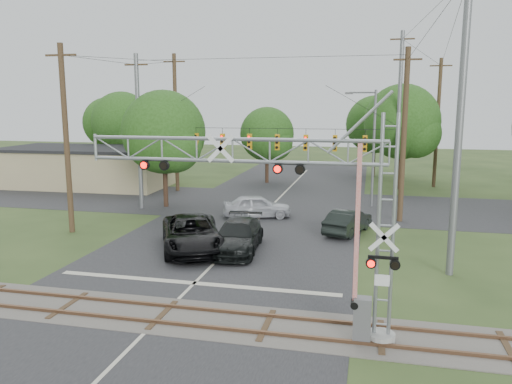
% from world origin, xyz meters
% --- Properties ---
extents(ground, '(160.00, 160.00, 0.00)m').
position_xyz_m(ground, '(0.00, 0.00, 0.00)').
color(ground, '#2F431F').
rests_on(ground, ground).
extents(road_main, '(14.00, 90.00, 0.02)m').
position_xyz_m(road_main, '(0.00, 10.00, 0.01)').
color(road_main, '#262628').
rests_on(road_main, ground).
extents(road_cross, '(90.00, 12.00, 0.02)m').
position_xyz_m(road_cross, '(0.00, 24.00, 0.01)').
color(road_cross, '#262628').
rests_on(road_cross, ground).
extents(railroad_track, '(90.00, 3.20, 0.17)m').
position_xyz_m(railroad_track, '(0.00, 2.00, 0.03)').
color(railroad_track, '#544F49').
rests_on(railroad_track, ground).
extents(crossing_gantry, '(10.76, 0.97, 7.60)m').
position_xyz_m(crossing_gantry, '(4.81, 1.63, 4.67)').
color(crossing_gantry, gray).
rests_on(crossing_gantry, ground).
extents(traffic_signal_span, '(19.34, 0.36, 11.50)m').
position_xyz_m(traffic_signal_span, '(0.85, 20.00, 5.64)').
color(traffic_signal_span, slate).
rests_on(traffic_signal_span, ground).
extents(pickup_black, '(5.48, 7.27, 1.83)m').
position_xyz_m(pickup_black, '(-1.92, 10.41, 0.92)').
color(pickup_black, black).
rests_on(pickup_black, ground).
extents(car_dark, '(2.76, 5.87, 1.65)m').
position_xyz_m(car_dark, '(0.56, 10.81, 0.83)').
color(car_dark, black).
rests_on(car_dark, ground).
extents(sedan_silver, '(5.10, 3.27, 1.62)m').
position_xyz_m(sedan_silver, '(-0.24, 18.99, 0.81)').
color(sedan_silver, '#B2B4BA').
rests_on(sedan_silver, ground).
extents(suv_dark, '(2.93, 4.79, 1.49)m').
position_xyz_m(suv_dark, '(6.20, 16.02, 0.75)').
color(suv_dark, black).
rests_on(suv_dark, ground).
extents(commercial_building, '(16.40, 8.79, 3.76)m').
position_xyz_m(commercial_building, '(-19.44, 28.77, 1.89)').
color(commercial_building, tan).
rests_on(commercial_building, ground).
extents(streetlight, '(2.38, 0.25, 8.93)m').
position_xyz_m(streetlight, '(7.44, 24.61, 4.99)').
color(streetlight, slate).
rests_on(streetlight, ground).
extents(utility_poles, '(26.01, 26.64, 14.00)m').
position_xyz_m(utility_poles, '(3.32, 23.08, 6.52)').
color(utility_poles, '#41321E').
rests_on(utility_poles, ground).
extents(treeline, '(55.89, 26.97, 9.87)m').
position_xyz_m(treeline, '(2.41, 33.97, 5.88)').
color(treeline, '#382519').
rests_on(treeline, ground).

